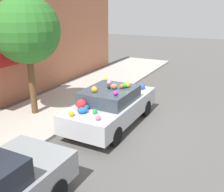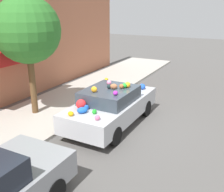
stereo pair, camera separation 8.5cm
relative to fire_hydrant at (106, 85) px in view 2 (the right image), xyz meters
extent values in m
plane|color=#565451|center=(-2.97, -1.77, -0.46)|extent=(60.00, 60.00, 0.00)
cube|color=#B2ADA3|center=(-2.97, 0.93, -0.40)|extent=(24.00, 3.20, 0.11)
cube|color=#B26B4C|center=(-2.97, 3.18, 2.29)|extent=(18.00, 0.30, 5.50)
cube|color=red|center=(-3.35, 2.58, 1.72)|extent=(3.61, 0.90, 0.55)
cylinder|color=brown|center=(-3.62, 1.21, 0.81)|extent=(0.24, 0.24, 2.32)
sphere|color=#2D7228|center=(-3.62, 1.21, 2.81)|extent=(2.41, 2.41, 2.41)
cylinder|color=gold|center=(0.00, 0.00, -0.07)|extent=(0.20, 0.20, 0.55)
sphere|color=gold|center=(0.00, 0.00, 0.26)|extent=(0.18, 0.18, 0.18)
cube|color=#B7BABF|center=(-2.97, -1.86, 0.16)|extent=(4.25, 1.82, 0.64)
cube|color=#333D47|center=(-3.14, -1.86, 0.71)|extent=(1.92, 1.58, 0.45)
cylinder|color=black|center=(-1.65, -1.06, -0.15)|extent=(0.61, 0.19, 0.61)
cylinder|color=black|center=(-1.66, -2.69, -0.15)|extent=(0.61, 0.19, 0.61)
cylinder|color=black|center=(-4.27, -1.03, -0.15)|extent=(0.61, 0.19, 0.61)
cylinder|color=black|center=(-4.29, -2.66, -0.15)|extent=(0.61, 0.19, 0.61)
ellipsoid|color=blue|center=(-4.48, -1.62, 0.57)|extent=(0.42, 0.40, 0.18)
sphere|color=orange|center=(-2.70, -2.33, 1.03)|extent=(0.21, 0.21, 0.20)
ellipsoid|color=purple|center=(-3.66, -2.34, 1.00)|extent=(0.22, 0.20, 0.14)
sphere|color=blue|center=(-4.21, -1.58, 0.57)|extent=(0.24, 0.24, 0.17)
sphere|color=#95562C|center=(-2.92, -2.20, 1.01)|extent=(0.20, 0.20, 0.16)
sphere|color=black|center=(-1.61, -1.75, 0.57)|extent=(0.24, 0.24, 0.17)
sphere|color=pink|center=(-4.73, -2.30, 0.56)|extent=(0.16, 0.16, 0.15)
ellipsoid|color=#E6A211|center=(-4.82, -1.43, 0.55)|extent=(0.27, 0.28, 0.13)
sphere|color=green|center=(-2.79, -2.26, 1.02)|extent=(0.23, 0.23, 0.17)
ellipsoid|color=green|center=(-4.38, -1.99, 0.56)|extent=(0.19, 0.18, 0.15)
sphere|color=black|center=(-3.14, -1.84, 1.01)|extent=(0.22, 0.22, 0.15)
sphere|color=pink|center=(-2.70, -1.60, 1.01)|extent=(0.21, 0.21, 0.16)
sphere|color=orange|center=(-1.78, -1.94, 0.62)|extent=(0.29, 0.29, 0.27)
ellipsoid|color=blue|center=(-1.32, -2.35, 0.59)|extent=(0.29, 0.29, 0.23)
sphere|color=red|center=(-4.22, -1.40, 0.64)|extent=(0.36, 0.36, 0.32)
ellipsoid|color=#935938|center=(-3.10, -2.00, 1.02)|extent=(0.26, 0.30, 0.19)
ellipsoid|color=orange|center=(-3.71, -1.59, 1.03)|extent=(0.19, 0.22, 0.20)
sphere|color=brown|center=(-1.97, -1.85, 0.64)|extent=(0.36, 0.36, 0.31)
cylinder|color=black|center=(-7.19, -1.07, -0.15)|extent=(0.61, 0.18, 0.61)
cylinder|color=black|center=(-7.17, -2.67, -0.15)|extent=(0.61, 0.18, 0.61)
camera|label=1|loc=(-10.73, -5.82, 3.58)|focal=42.00mm
camera|label=2|loc=(-10.69, -5.90, 3.58)|focal=42.00mm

